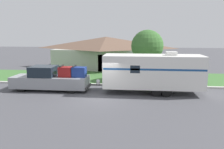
% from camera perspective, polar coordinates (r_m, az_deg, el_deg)
% --- Properties ---
extents(ground_plane, '(120.00, 120.00, 0.00)m').
position_cam_1_polar(ground_plane, '(16.10, -2.96, -5.99)').
color(ground_plane, '#47474C').
extents(curb_strip, '(80.00, 0.30, 0.14)m').
position_cam_1_polar(curb_strip, '(19.67, -1.22, -2.70)').
color(curb_strip, beige).
rests_on(curb_strip, ground_plane).
extents(lawn_strip, '(80.00, 7.00, 0.03)m').
position_cam_1_polar(lawn_strip, '(23.22, -0.06, -0.77)').
color(lawn_strip, '#3D6B33').
rests_on(lawn_strip, ground_plane).
extents(house_across_street, '(13.94, 8.36, 4.20)m').
position_cam_1_polar(house_across_street, '(30.30, -1.53, 6.02)').
color(house_across_street, '#B2B2A8').
rests_on(house_across_street, ground_plane).
extents(pickup_truck, '(6.36, 2.01, 2.07)m').
position_cam_1_polar(pickup_truck, '(18.67, -15.59, -1.16)').
color(pickup_truck, black).
rests_on(pickup_truck, ground_plane).
extents(travel_trailer, '(8.72, 2.43, 3.26)m').
position_cam_1_polar(travel_trailer, '(17.25, 10.59, 0.83)').
color(travel_trailer, black).
rests_on(travel_trailer, ground_plane).
extents(mailbox, '(0.48, 0.20, 1.26)m').
position_cam_1_polar(mailbox, '(20.23, 10.67, 0.09)').
color(mailbox, brown).
rests_on(mailbox, ground_plane).
extents(tree_in_yard, '(3.16, 3.16, 4.99)m').
position_cam_1_polar(tree_in_yard, '(21.85, 9.20, 7.35)').
color(tree_in_yard, brown).
rests_on(tree_in_yard, ground_plane).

